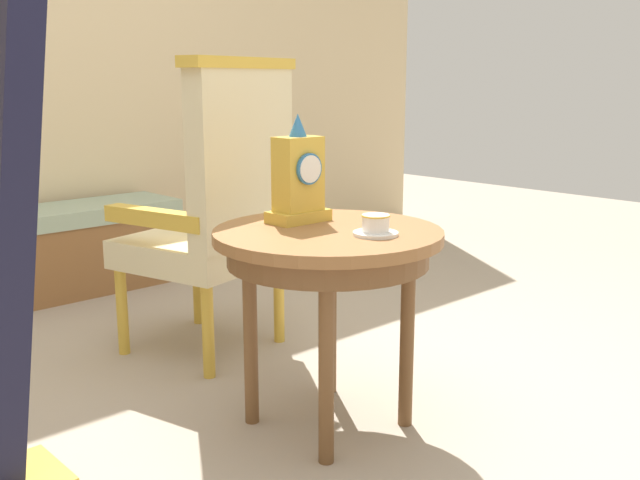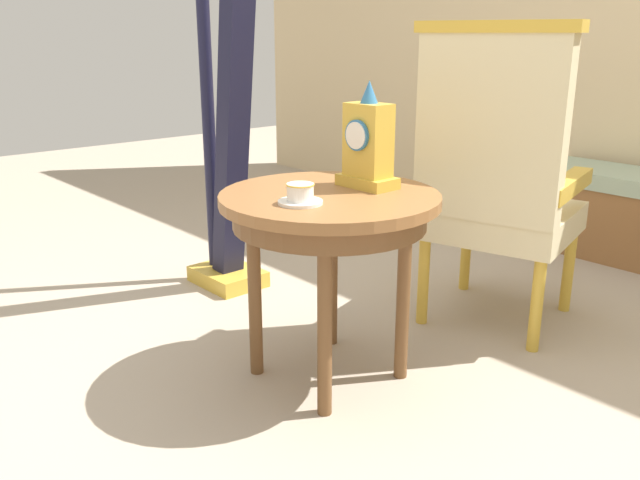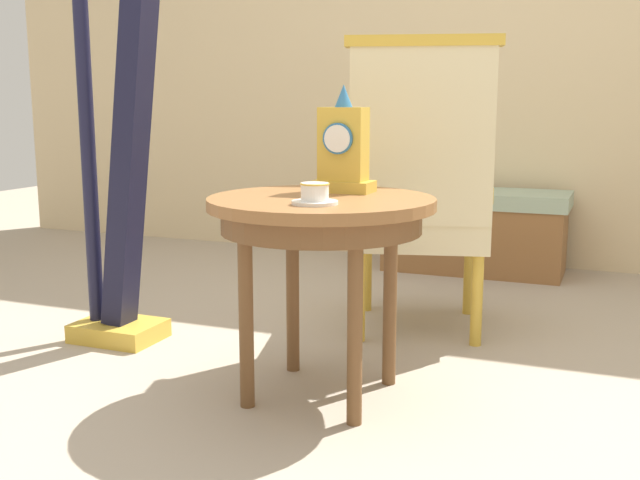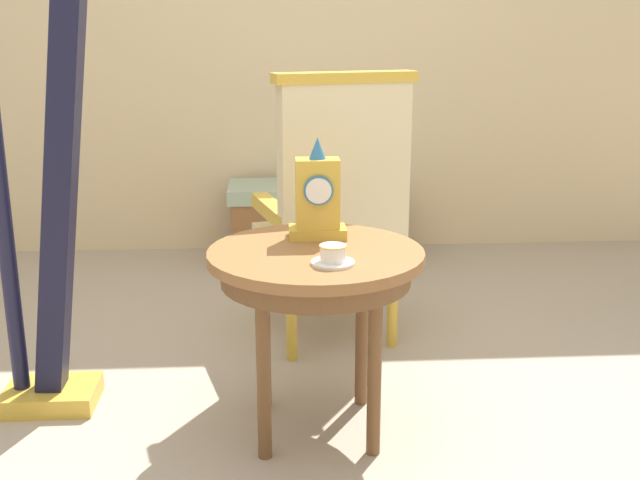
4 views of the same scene
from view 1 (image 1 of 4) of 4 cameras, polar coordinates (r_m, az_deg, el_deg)
name	(u,v)px [view 1 (image 1 of 4)]	position (r m, az deg, el deg)	size (l,w,h in m)	color
ground_plane	(308,431)	(2.34, -0.96, -14.63)	(10.00, 10.00, 0.00)	tan
side_table	(329,254)	(2.20, 0.68, -1.14)	(0.69, 0.69, 0.62)	brown
teacup_left	(376,226)	(2.10, 4.36, 1.08)	(0.13, 0.13, 0.06)	white
mantel_clock	(299,179)	(2.28, -1.68, 4.77)	(0.19, 0.11, 0.34)	gold
armchair	(219,205)	(2.82, -7.86, 2.69)	(0.66, 0.65, 1.14)	beige
window_bench	(81,247)	(3.93, -18.12, -0.54)	(0.98, 0.40, 0.44)	#9EB299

